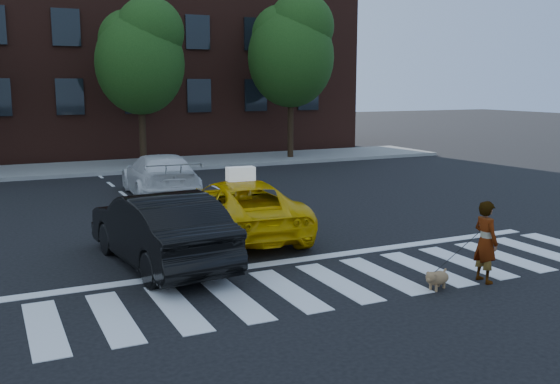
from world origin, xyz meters
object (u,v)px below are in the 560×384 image
object	(u,v)px
dog	(436,278)
tree_mid	(140,52)
black_sedan	(160,229)
white_suv	(160,175)
taxi	(238,207)
woman	(486,242)
tree_right	(291,46)

from	to	relation	value
dog	tree_mid	bearing A→B (deg)	71.53
black_sedan	white_suv	bearing A→B (deg)	-110.78
tree_mid	white_suv	distance (m)	8.23
tree_mid	black_sedan	bearing A→B (deg)	-102.17
taxi	white_suv	distance (m)	5.87
taxi	woman	xyz separation A→B (m)	(2.72, -5.23, 0.08)
tree_right	tree_mid	bearing A→B (deg)	180.00
taxi	black_sedan	xyz separation A→B (m)	(-2.30, -1.63, 0.06)
black_sedan	dog	distance (m)	5.36
black_sedan	dog	world-z (taller)	black_sedan
taxi	white_suv	world-z (taller)	white_suv
tree_right	taxi	xyz separation A→B (m)	(-7.82, -12.87, -4.59)
black_sedan	tree_right	bearing A→B (deg)	-130.98
white_suv	black_sedan	bearing A→B (deg)	79.35
tree_right	taxi	size ratio (longest dim) A/B	1.59
black_sedan	white_suv	xyz separation A→B (m)	(1.97, 7.49, -0.05)
tree_right	white_suv	world-z (taller)	tree_right
dog	black_sedan	bearing A→B (deg)	116.58
white_suv	taxi	bearing A→B (deg)	97.34
tree_mid	taxi	xyz separation A→B (m)	(-0.82, -12.87, -4.18)
tree_mid	woman	size ratio (longest dim) A/B	4.74
taxi	dog	distance (m)	5.49
tree_mid	tree_right	bearing A→B (deg)	-0.00
white_suv	dog	xyz separation A→B (m)	(1.97, -11.08, -0.48)
taxi	black_sedan	size ratio (longest dim) A/B	1.08
taxi	woman	distance (m)	5.90
black_sedan	white_suv	distance (m)	7.74
black_sedan	woman	bearing A→B (deg)	138.34
black_sedan	dog	bearing A→B (deg)	131.58
taxi	woman	size ratio (longest dim) A/B	3.23
taxi	dog	bearing A→B (deg)	111.68
tree_mid	black_sedan	world-z (taller)	tree_mid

